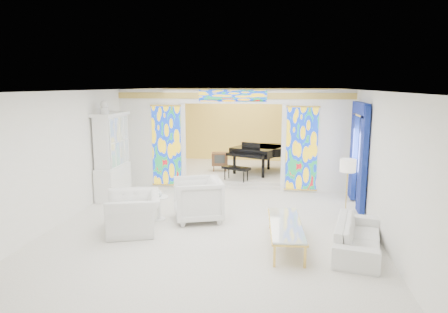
% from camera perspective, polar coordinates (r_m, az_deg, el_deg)
% --- Properties ---
extents(floor, '(12.00, 12.00, 0.00)m').
position_cam_1_polar(floor, '(10.36, -0.16, -7.40)').
color(floor, white).
rests_on(floor, ground).
extents(ceiling, '(7.00, 12.00, 0.02)m').
position_cam_1_polar(ceiling, '(9.87, -0.17, 9.44)').
color(ceiling, white).
rests_on(ceiling, wall_back).
extents(wall_back, '(7.00, 0.02, 3.00)m').
position_cam_1_polar(wall_back, '(15.91, 3.13, 4.29)').
color(wall_back, white).
rests_on(wall_back, floor).
extents(wall_front, '(7.00, 0.02, 3.00)m').
position_cam_1_polar(wall_front, '(4.36, -12.49, -11.98)').
color(wall_front, white).
rests_on(wall_front, floor).
extents(wall_left, '(0.02, 12.00, 3.00)m').
position_cam_1_polar(wall_left, '(11.09, -18.35, 1.21)').
color(wall_left, white).
rests_on(wall_left, floor).
extents(wall_right, '(0.02, 12.00, 3.00)m').
position_cam_1_polar(wall_right, '(10.09, 19.88, 0.29)').
color(wall_right, white).
rests_on(wall_right, floor).
extents(partition_wall, '(7.00, 0.22, 3.00)m').
position_cam_1_polar(partition_wall, '(11.94, 1.29, 3.08)').
color(partition_wall, white).
rests_on(partition_wall, floor).
extents(stained_glass_left, '(0.90, 0.04, 2.40)m').
position_cam_1_polar(stained_glass_left, '(12.31, -8.20, 1.53)').
color(stained_glass_left, gold).
rests_on(stained_glass_left, partition_wall).
extents(stained_glass_right, '(0.90, 0.04, 2.40)m').
position_cam_1_polar(stained_glass_right, '(11.80, 11.04, 1.08)').
color(stained_glass_right, gold).
rests_on(stained_glass_right, partition_wall).
extents(stained_glass_transom, '(2.00, 0.04, 0.34)m').
position_cam_1_polar(stained_glass_transom, '(11.75, 1.25, 8.67)').
color(stained_glass_transom, gold).
rests_on(stained_glass_transom, partition_wall).
extents(alcove_platform, '(6.80, 3.80, 0.18)m').
position_cam_1_polar(alcove_platform, '(14.27, 2.34, -2.13)').
color(alcove_platform, white).
rests_on(alcove_platform, floor).
extents(gold_curtain_back, '(6.70, 0.10, 2.90)m').
position_cam_1_polar(gold_curtain_back, '(15.80, 3.09, 4.25)').
color(gold_curtain_back, '#F8C956').
rests_on(gold_curtain_back, wall_back).
extents(chandelier, '(0.48, 0.48, 0.30)m').
position_cam_1_polar(chandelier, '(13.83, 3.20, 7.77)').
color(chandelier, gold).
rests_on(chandelier, ceiling).
extents(blue_drapes, '(0.14, 1.85, 2.65)m').
position_cam_1_polar(blue_drapes, '(10.74, 18.67, 1.34)').
color(blue_drapes, navy).
rests_on(blue_drapes, wall_right).
extents(china_cabinet, '(0.56, 1.46, 2.72)m').
position_cam_1_polar(china_cabinet, '(11.55, -15.68, 0.03)').
color(china_cabinet, white).
rests_on(china_cabinet, floor).
extents(armchair_left, '(1.47, 1.57, 0.82)m').
position_cam_1_polar(armchair_left, '(8.91, -12.78, -7.84)').
color(armchair_left, white).
rests_on(armchair_left, floor).
extents(armchair_right, '(1.38, 1.36, 0.99)m').
position_cam_1_polar(armchair_right, '(9.38, -3.77, -6.13)').
color(armchair_right, white).
rests_on(armchair_right, floor).
extents(sofa, '(1.19, 2.15, 0.59)m').
position_cam_1_polar(sofa, '(8.13, 18.61, -10.76)').
color(sofa, white).
rests_on(sofa, floor).
extents(side_table, '(0.58, 0.58, 0.56)m').
position_cam_1_polar(side_table, '(9.53, -9.32, -6.79)').
color(side_table, white).
rests_on(side_table, floor).
extents(vase, '(0.22, 0.22, 0.21)m').
position_cam_1_polar(vase, '(9.45, -9.38, -5.04)').
color(vase, silver).
rests_on(vase, side_table).
extents(coffee_table, '(0.78, 2.09, 0.46)m').
position_cam_1_polar(coffee_table, '(8.01, 8.82, -9.70)').
color(coffee_table, silver).
rests_on(coffee_table, floor).
extents(floor_lamp, '(0.40, 0.40, 1.48)m').
position_cam_1_polar(floor_lamp, '(9.47, 17.27, -1.66)').
color(floor_lamp, gold).
rests_on(floor_lamp, floor).
extents(grand_piano, '(2.42, 2.81, 1.09)m').
position_cam_1_polar(grand_piano, '(13.67, 5.61, 0.80)').
color(grand_piano, black).
rests_on(grand_piano, alcove_platform).
extents(tv_console, '(0.60, 0.45, 0.64)m').
position_cam_1_polar(tv_console, '(13.85, -0.61, -0.37)').
color(tv_console, brown).
rests_on(tv_console, alcove_platform).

